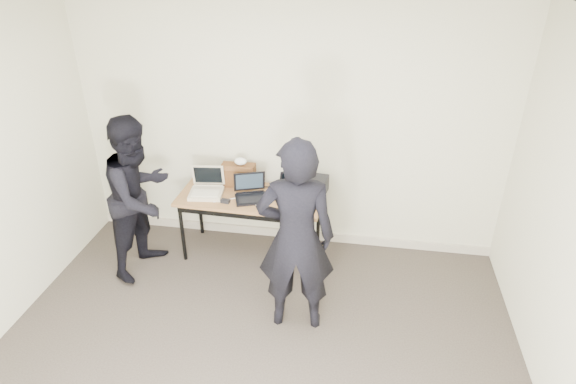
% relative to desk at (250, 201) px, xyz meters
% --- Properties ---
extents(room, '(4.60, 4.60, 2.80)m').
position_rel_desk_xyz_m(room, '(0.34, -1.86, 0.69)').
color(room, '#3F3730').
rests_on(room, ground).
extents(desk, '(1.52, 0.70, 0.72)m').
position_rel_desk_xyz_m(desk, '(0.00, 0.00, 0.00)').
color(desk, olive).
rests_on(desk, ground).
extents(laptop_beige, '(0.37, 0.37, 0.27)m').
position_rel_desk_xyz_m(laptop_beige, '(-0.46, -0.01, 0.11)').
color(laptop_beige, beige).
rests_on(laptop_beige, desk).
extents(laptop_center, '(0.41, 0.40, 0.25)m').
position_rel_desk_xyz_m(laptop_center, '(0.01, -0.02, 0.12)').
color(laptop_center, black).
rests_on(laptop_center, desk).
extents(laptop_right, '(0.41, 0.41, 0.23)m').
position_rel_desk_xyz_m(laptop_right, '(0.46, 0.18, 0.11)').
color(laptop_right, black).
rests_on(laptop_right, desk).
extents(leather_satchel, '(0.37, 0.19, 0.25)m').
position_rel_desk_xyz_m(leather_satchel, '(-0.18, 0.23, 0.19)').
color(leather_satchel, '#573216').
rests_on(leather_satchel, desk).
extents(tissue, '(0.15, 0.12, 0.08)m').
position_rel_desk_xyz_m(tissue, '(-0.15, 0.23, 0.34)').
color(tissue, white).
rests_on(tissue, leather_satchel).
extents(equipment_box, '(0.33, 0.29, 0.17)m').
position_rel_desk_xyz_m(equipment_box, '(0.63, 0.19, 0.15)').
color(equipment_box, black).
rests_on(equipment_box, desk).
extents(power_brick, '(0.09, 0.06, 0.03)m').
position_rel_desk_xyz_m(power_brick, '(-0.22, -0.17, 0.08)').
color(power_brick, black).
rests_on(power_brick, desk).
extents(cables, '(1.15, 0.44, 0.01)m').
position_rel_desk_xyz_m(cables, '(0.05, 0.00, 0.06)').
color(cables, black).
rests_on(cables, desk).
extents(person_typist, '(0.71, 0.51, 1.81)m').
position_rel_desk_xyz_m(person_typist, '(0.62, -0.96, 0.24)').
color(person_typist, black).
rests_on(person_typist, ground).
extents(person_observer, '(0.83, 0.95, 1.68)m').
position_rel_desk_xyz_m(person_observer, '(-1.03, -0.38, 0.18)').
color(person_observer, black).
rests_on(person_observer, ground).
extents(baseboard, '(4.50, 0.03, 0.10)m').
position_rel_desk_xyz_m(baseboard, '(0.34, 0.37, -0.61)').
color(baseboard, '#BAAE9A').
rests_on(baseboard, ground).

